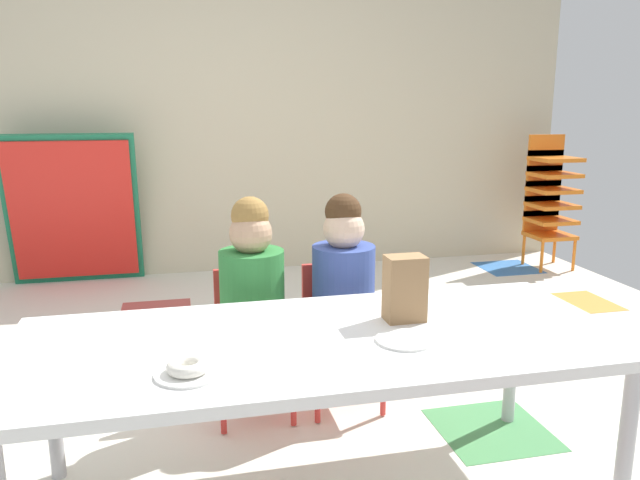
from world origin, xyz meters
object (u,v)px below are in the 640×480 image
object	(u,v)px
donut_powdered_on_plate	(188,366)
paper_plate_center_table	(405,340)
seated_child_middle_seat	(343,282)
paper_bag_brown	(405,288)
folded_activity_table	(73,211)
kid_chair_orange_stack	(550,195)
craft_table	(322,349)
seated_child_near_camera	(252,288)
paper_plate_near_edge	(188,374)

from	to	relation	value
donut_powdered_on_plate	paper_plate_center_table	bearing A→B (deg)	8.37
seated_child_middle_seat	paper_bag_brown	xyz separation A→B (m)	(0.07, -0.54, 0.13)
folded_activity_table	paper_plate_center_table	bearing A→B (deg)	-64.79
kid_chair_orange_stack	paper_bag_brown	bearing A→B (deg)	-131.21
craft_table	kid_chair_orange_stack	size ratio (longest dim) A/B	1.82
kid_chair_orange_stack	paper_bag_brown	size ratio (longest dim) A/B	4.73
folded_activity_table	paper_bag_brown	distance (m)	3.10
paper_bag_brown	paper_plate_center_table	xyz separation A→B (m)	(-0.06, -0.18, -0.11)
paper_bag_brown	paper_plate_center_table	distance (m)	0.22
kid_chair_orange_stack	seated_child_near_camera	bearing A→B (deg)	-143.71
seated_child_near_camera	folded_activity_table	world-z (taller)	folded_activity_table
seated_child_middle_seat	donut_powdered_on_plate	distance (m)	1.04
seated_child_middle_seat	seated_child_near_camera	bearing A→B (deg)	-180.00
craft_table	folded_activity_table	bearing A→B (deg)	111.95
folded_activity_table	paper_plate_center_table	world-z (taller)	folded_activity_table
craft_table	donut_powdered_on_plate	bearing A→B (deg)	-154.65
craft_table	kid_chair_orange_stack	xyz separation A→B (m)	(2.43, 2.51, 0.05)
kid_chair_orange_stack	paper_plate_center_table	world-z (taller)	kid_chair_orange_stack
seated_child_middle_seat	folded_activity_table	distance (m)	2.59
seated_child_middle_seat	donut_powdered_on_plate	world-z (taller)	seated_child_middle_seat
seated_child_near_camera	craft_table	bearing A→B (deg)	-77.09
craft_table	seated_child_middle_seat	size ratio (longest dim) A/B	2.07
seated_child_middle_seat	paper_plate_near_edge	distance (m)	1.04
kid_chair_orange_stack	donut_powdered_on_plate	distance (m)	3.92
paper_plate_near_edge	paper_bag_brown	bearing A→B (deg)	21.11
folded_activity_table	paper_plate_near_edge	size ratio (longest dim) A/B	6.04
seated_child_middle_seat	folded_activity_table	xyz separation A→B (m)	(-1.37, 2.20, -0.02)
folded_activity_table	paper_plate_near_edge	distance (m)	3.10
paper_plate_center_table	seated_child_middle_seat	bearing A→B (deg)	90.06
donut_powdered_on_plate	paper_plate_near_edge	bearing A→B (deg)	0.00
seated_child_near_camera	donut_powdered_on_plate	xyz separation A→B (m)	(-0.27, -0.82, 0.04)
seated_child_near_camera	seated_child_middle_seat	world-z (taller)	same
paper_bag_brown	paper_plate_near_edge	distance (m)	0.77
seated_child_middle_seat	paper_plate_center_table	size ratio (longest dim) A/B	5.10
kid_chair_orange_stack	seated_child_middle_seat	bearing A→B (deg)	-139.26
craft_table	paper_bag_brown	world-z (taller)	paper_bag_brown
craft_table	folded_activity_table	world-z (taller)	folded_activity_table
paper_plate_near_edge	craft_table	bearing A→B (deg)	25.35
seated_child_near_camera	kid_chair_orange_stack	world-z (taller)	kid_chair_orange_stack
seated_child_near_camera	paper_bag_brown	xyz separation A→B (m)	(0.44, -0.54, 0.13)
kid_chair_orange_stack	folded_activity_table	size ratio (longest dim) A/B	0.96
folded_activity_table	seated_child_middle_seat	bearing A→B (deg)	-58.01
seated_child_near_camera	paper_bag_brown	size ratio (longest dim) A/B	4.17
paper_plate_near_edge	donut_powdered_on_plate	size ratio (longest dim) A/B	1.58
seated_child_near_camera	paper_bag_brown	distance (m)	0.71
seated_child_near_camera	kid_chair_orange_stack	size ratio (longest dim) A/B	0.88
paper_plate_near_edge	folded_activity_table	bearing A→B (deg)	103.53
craft_table	paper_bag_brown	size ratio (longest dim) A/B	8.62
paper_plate_center_table	donut_powdered_on_plate	distance (m)	0.66
paper_bag_brown	paper_plate_near_edge	world-z (taller)	paper_bag_brown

